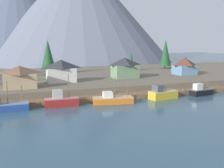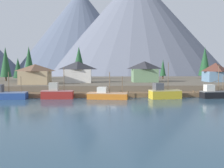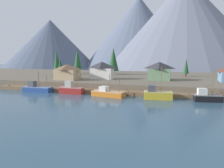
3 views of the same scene
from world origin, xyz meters
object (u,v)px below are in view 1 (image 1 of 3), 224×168
(house_tan, at_px, (20,77))
(house_green, at_px, (125,67))
(fishing_boat_red, at_px, (61,101))
(fishing_boat_orange, at_px, (112,99))
(house_white, at_px, (61,71))
(house_blue, at_px, (184,66))
(conifer_mid_left, at_px, (165,53))
(fishing_boat_blue, at_px, (4,106))
(conifer_near_left, at_px, (131,60))
(fishing_boat_yellow, at_px, (162,94))
(fishing_boat_black, at_px, (201,91))
(conifer_back_left, at_px, (48,55))

(house_tan, xyz_separation_m, house_green, (31.90, 7.56, 0.48))
(fishing_boat_red, distance_m, fishing_boat_orange, 11.57)
(house_white, bearing_deg, house_blue, 3.63)
(house_white, relative_size, conifer_mid_left, 0.68)
(fishing_boat_orange, bearing_deg, house_green, 70.05)
(fishing_boat_orange, height_order, conifer_mid_left, conifer_mid_left)
(fishing_boat_blue, distance_m, house_tan, 14.41)
(house_blue, distance_m, conifer_near_left, 21.04)
(fishing_boat_orange, xyz_separation_m, conifer_near_left, (22.24, 38.79, 5.86))
(fishing_boat_yellow, xyz_separation_m, house_tan, (-32.79, 14.04, 4.05))
(fishing_boat_orange, distance_m, conifer_near_left, 45.10)
(fishing_boat_black, bearing_deg, conifer_back_left, 123.65)
(house_tan, distance_m, house_green, 32.79)
(fishing_boat_yellow, height_order, house_blue, house_blue)
(conifer_back_left, bearing_deg, house_white, -86.72)
(fishing_boat_red, bearing_deg, house_white, 81.56)
(house_tan, xyz_separation_m, conifer_mid_left, (59.22, 28.12, 3.90))
(fishing_boat_orange, distance_m, fishing_boat_yellow, 13.26)
(fishing_boat_blue, height_order, conifer_back_left, conifer_back_left)
(house_tan, xyz_separation_m, conifer_near_left, (41.77, 24.59, 1.47))
(house_blue, xyz_separation_m, conifer_near_left, (-12.90, 16.57, 1.22))
(fishing_boat_yellow, height_order, house_white, house_white)
(fishing_boat_blue, distance_m, conifer_back_left, 41.29)
(fishing_boat_red, xyz_separation_m, house_blue, (46.65, 21.18, 4.34))
(fishing_boat_red, height_order, conifer_near_left, conifer_near_left)
(fishing_boat_red, height_order, conifer_back_left, conifer_back_left)
(fishing_boat_red, relative_size, fishing_boat_yellow, 0.87)
(fishing_boat_yellow, distance_m, house_green, 22.08)
(conifer_near_left, xyz_separation_m, conifer_mid_left, (17.45, 3.53, 2.43))
(fishing_boat_black, distance_m, house_blue, 24.30)
(house_blue, height_order, conifer_back_left, conifer_back_left)
(conifer_back_left, bearing_deg, fishing_boat_yellow, -59.77)
(conifer_near_left, xyz_separation_m, conifer_back_left, (-31.57, 0.13, 2.60))
(conifer_mid_left, bearing_deg, house_tan, -154.60)
(house_tan, bearing_deg, conifer_near_left, 30.48)
(fishing_boat_red, xyz_separation_m, fishing_boat_yellow, (24.77, -0.88, 0.04))
(house_white, relative_size, house_green, 1.05)
(conifer_mid_left, bearing_deg, house_blue, -102.75)
(house_green, height_order, conifer_near_left, conifer_near_left)
(house_white, distance_m, house_blue, 43.44)
(house_blue, height_order, house_green, house_green)
(fishing_boat_yellow, relative_size, fishing_boat_black, 1.09)
(fishing_boat_yellow, distance_m, house_tan, 35.90)
(house_tan, relative_size, conifer_back_left, 0.68)
(fishing_boat_orange, distance_m, fishing_boat_black, 25.12)
(conifer_near_left, bearing_deg, house_white, -147.60)
(fishing_boat_blue, bearing_deg, house_white, 51.17)
(fishing_boat_orange, relative_size, conifer_near_left, 1.27)
(fishing_boat_red, distance_m, house_green, 31.94)
(house_tan, relative_size, house_blue, 1.21)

